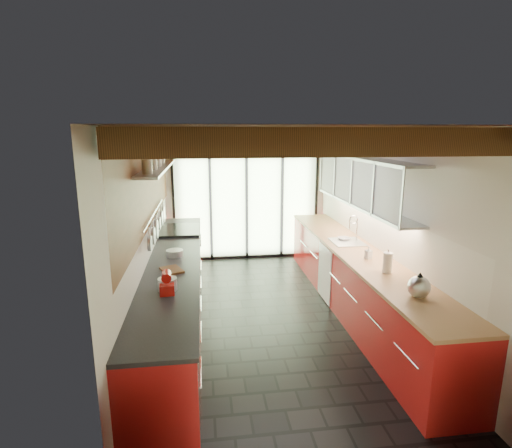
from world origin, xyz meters
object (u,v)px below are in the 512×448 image
(paper_towel, at_px, (388,263))
(soap_bottle, at_px, (369,253))
(stand_mixer, at_px, (167,284))
(kettle, at_px, (419,286))
(bowl, at_px, (344,239))

(paper_towel, height_order, soap_bottle, paper_towel)
(stand_mixer, height_order, soap_bottle, stand_mixer)
(stand_mixer, relative_size, kettle, 0.86)
(kettle, xyz_separation_m, soap_bottle, (0.00, 1.25, -0.03))
(stand_mixer, relative_size, bowl, 1.43)
(stand_mixer, xyz_separation_m, bowl, (2.54, 1.71, -0.07))
(stand_mixer, xyz_separation_m, kettle, (2.54, -0.47, 0.03))
(stand_mixer, relative_size, paper_towel, 0.91)
(kettle, relative_size, bowl, 1.67)
(stand_mixer, bearing_deg, bowl, 33.93)
(kettle, xyz_separation_m, bowl, (0.00, 2.18, -0.10))
(stand_mixer, distance_m, kettle, 2.58)
(stand_mixer, bearing_deg, paper_towel, 5.37)
(bowl, bearing_deg, paper_towel, -90.00)
(kettle, bearing_deg, paper_towel, 90.00)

